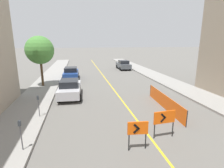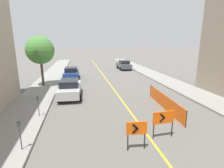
{
  "view_description": "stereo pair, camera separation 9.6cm",
  "coord_description": "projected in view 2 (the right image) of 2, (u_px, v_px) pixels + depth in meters",
  "views": [
    {
      "loc": [
        -3.49,
        10.37,
        4.84
      ],
      "look_at": [
        -0.49,
        25.72,
        1.0
      ],
      "focal_mm": 28.0,
      "sensor_mm": 36.0,
      "label": 1
    },
    {
      "loc": [
        -3.39,
        10.35,
        4.84
      ],
      "look_at": [
        -0.49,
        25.72,
        1.0
      ],
      "focal_mm": 28.0,
      "sensor_mm": 36.0,
      "label": 2
    }
  ],
  "objects": [
    {
      "name": "parked_car_curb_mid",
      "position": [
        71.0,
        73.0,
        22.7
      ],
      "size": [
        1.94,
        4.34,
        1.59
      ],
      "rotation": [
        0.0,
        0.0,
        -0.02
      ],
      "color": "navy",
      "rests_on": "ground_plane"
    },
    {
      "name": "safety_mesh_fence",
      "position": [
        164.0,
        102.0,
        12.84
      ],
      "size": [
        0.41,
        6.08,
        1.03
      ],
      "rotation": [
        0.0,
        0.0,
        1.51
      ],
      "color": "#EF560C",
      "rests_on": "ground_plane"
    },
    {
      "name": "lane_stripe",
      "position": [
        112.0,
        86.0,
        19.16
      ],
      "size": [
        0.12,
        57.17,
        0.01
      ],
      "color": "gold",
      "rests_on": "ground_plane"
    },
    {
      "name": "parking_meter_near_curb",
      "position": [
        38.0,
        102.0,
        11.0
      ],
      "size": [
        0.12,
        0.11,
        1.4
      ],
      "color": "#4C4C51",
      "rests_on": "sidewalk_left"
    },
    {
      "name": "parked_car_curb_far",
      "position": [
        124.0,
        65.0,
        30.75
      ],
      "size": [
        1.93,
        4.31,
        1.59
      ],
      "rotation": [
        0.0,
        0.0,
        0.0
      ],
      "color": "#474C51",
      "rests_on": "ground_plane"
    },
    {
      "name": "parking_meter_far_curb",
      "position": [
        19.0,
        129.0,
        7.52
      ],
      "size": [
        0.12,
        0.11,
        1.44
      ],
      "color": "#4C4C51",
      "rests_on": "sidewalk_left"
    },
    {
      "name": "street_tree_left_near",
      "position": [
        40.0,
        50.0,
        18.12
      ],
      "size": [
        2.9,
        2.9,
        5.24
      ],
      "color": "#4C3823",
      "rests_on": "sidewalk_left"
    },
    {
      "name": "sidewalk_left",
      "position": [
        43.0,
        89.0,
        17.85
      ],
      "size": [
        2.93,
        57.17,
        0.16
      ],
      "color": "gray",
      "rests_on": "ground_plane"
    },
    {
      "name": "sidewalk_right",
      "position": [
        172.0,
        83.0,
        20.44
      ],
      "size": [
        2.93,
        57.17,
        0.16
      ],
      "color": "gray",
      "rests_on": "ground_plane"
    },
    {
      "name": "parked_car_curb_near",
      "position": [
        70.0,
        88.0,
        15.42
      ],
      "size": [
        1.97,
        4.37,
        1.59
      ],
      "rotation": [
        0.0,
        0.0,
        -0.04
      ],
      "color": "#B7B7BC",
      "rests_on": "ground_plane"
    },
    {
      "name": "arrow_barricade_primary",
      "position": [
        137.0,
        130.0,
        7.79
      ],
      "size": [
        0.94,
        0.14,
        1.38
      ],
      "rotation": [
        0.0,
        0.0,
        -0.09
      ],
      "color": "#EF560C",
      "rests_on": "ground_plane"
    },
    {
      "name": "arrow_barricade_secondary",
      "position": [
        164.0,
        119.0,
        8.78
      ],
      "size": [
        1.19,
        0.16,
        1.45
      ],
      "rotation": [
        0.0,
        0.0,
        0.08
      ],
      "color": "#EF560C",
      "rests_on": "ground_plane"
    }
  ]
}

